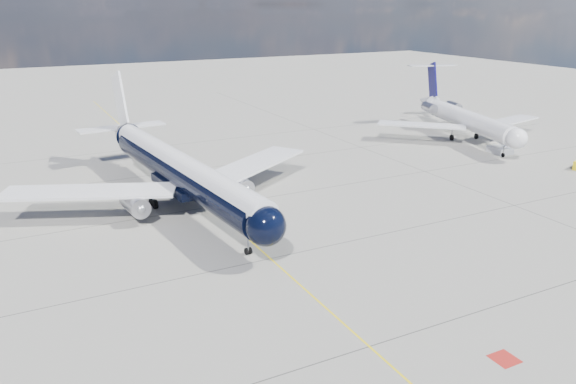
{
  "coord_description": "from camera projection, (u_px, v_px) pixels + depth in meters",
  "views": [
    {
      "loc": [
        -19.11,
        -30.56,
        21.19
      ],
      "look_at": [
        4.34,
        15.06,
        4.0
      ],
      "focal_mm": 35.0,
      "sensor_mm": 36.0,
      "label": 1
    }
  ],
  "objects": [
    {
      "name": "ground",
      "position": [
        197.0,
        194.0,
        66.09
      ],
      "size": [
        320.0,
        320.0,
        0.0
      ],
      "primitive_type": "plane",
      "color": "gray",
      "rests_on": "ground"
    },
    {
      "name": "taxiway_centerline",
      "position": [
        212.0,
        207.0,
        61.87
      ],
      "size": [
        0.16,
        160.0,
        0.01
      ],
      "primitive_type": "cube",
      "color": "yellow",
      "rests_on": "ground"
    },
    {
      "name": "red_marking",
      "position": [
        504.0,
        359.0,
        35.3
      ],
      "size": [
        1.6,
        1.6,
        0.01
      ],
      "primitive_type": "cube",
      "color": "maroon",
      "rests_on": "ground"
    },
    {
      "name": "main_airliner",
      "position": [
        177.0,
        169.0,
        61.79
      ],
      "size": [
        36.46,
        44.56,
        12.87
      ],
      "rotation": [
        0.0,
        0.0,
        0.09
      ],
      "color": "black",
      "rests_on": "ground"
    },
    {
      "name": "regional_jet",
      "position": [
        463.0,
        117.0,
        92.48
      ],
      "size": [
        28.19,
        33.05,
        11.38
      ],
      "rotation": [
        0.0,
        0.0,
        -0.27
      ],
      "color": "silver",
      "rests_on": "ground"
    },
    {
      "name": "boarding_stair",
      "position": [
        500.0,
        149.0,
        83.97
      ],
      "size": [
        2.81,
        3.38,
        3.48
      ],
      "rotation": [
        0.0,
        0.0,
        -0.09
      ],
      "color": "silver",
      "rests_on": "ground"
    }
  ]
}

